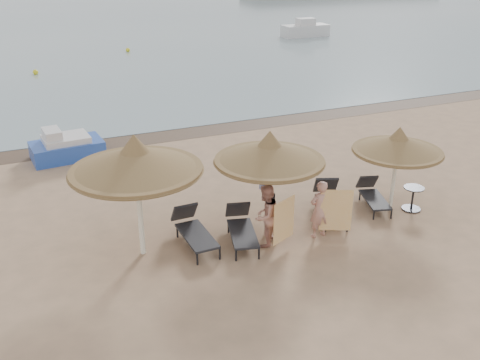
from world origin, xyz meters
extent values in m
plane|color=tan|center=(0.00, 0.00, 0.00)|extent=(160.00, 160.00, 0.00)
cube|color=brown|center=(0.00, 9.40, 0.00)|extent=(200.00, 1.60, 0.01)
cube|color=silver|center=(18.00, 30.00, 0.50)|extent=(4.00, 1.60, 1.00)
cube|color=silver|center=(18.00, 30.00, 1.25)|extent=(1.50, 1.00, 0.60)
cylinder|color=white|center=(-3.38, 0.70, 1.17)|extent=(0.13, 0.13, 2.34)
cone|color=olive|center=(-3.38, 0.70, 2.58)|extent=(3.23, 3.23, 0.61)
cone|color=olive|center=(-3.38, 0.70, 2.95)|extent=(0.78, 0.78, 0.50)
cylinder|color=olive|center=(-3.38, 0.70, 2.29)|extent=(3.17, 3.17, 0.11)
cylinder|color=white|center=(0.05, 0.48, 1.06)|extent=(0.12, 0.12, 2.12)
cone|color=olive|center=(0.05, 0.48, 2.34)|extent=(2.93, 2.93, 0.55)
cone|color=olive|center=(0.05, 0.48, 2.67)|extent=(0.71, 0.71, 0.45)
cylinder|color=olive|center=(0.05, 0.48, 2.08)|extent=(2.87, 2.87, 0.10)
cylinder|color=white|center=(4.00, 0.25, 0.94)|extent=(0.11, 0.11, 1.87)
cone|color=olive|center=(4.00, 0.25, 2.07)|extent=(2.59, 2.59, 0.49)
cone|color=olive|center=(4.00, 0.25, 2.36)|extent=(0.62, 0.62, 0.40)
cylinder|color=olive|center=(4.00, 0.25, 1.84)|extent=(2.53, 2.53, 0.09)
cylinder|color=black|center=(-2.29, -0.37, 0.15)|extent=(0.05, 0.05, 0.30)
cylinder|color=black|center=(-1.69, -0.35, 0.15)|extent=(0.05, 0.05, 0.30)
cylinder|color=black|center=(-2.34, 1.12, 0.15)|extent=(0.05, 0.05, 0.30)
cylinder|color=black|center=(-1.74, 1.14, 0.15)|extent=(0.05, 0.05, 0.30)
cube|color=black|center=(-2.02, 0.44, 0.33)|extent=(0.71, 1.62, 0.06)
cube|color=black|center=(-2.05, 1.38, 0.59)|extent=(0.68, 0.47, 0.61)
cylinder|color=black|center=(-1.35, -0.58, 0.14)|extent=(0.05, 0.05, 0.29)
cylinder|color=black|center=(-0.79, -0.73, 0.14)|extent=(0.05, 0.05, 0.29)
cylinder|color=black|center=(-0.98, 0.82, 0.14)|extent=(0.05, 0.05, 0.29)
cylinder|color=black|center=(-0.42, 0.68, 0.14)|extent=(0.05, 0.05, 0.29)
cube|color=black|center=(-0.87, 0.10, 0.32)|extent=(1.02, 1.67, 0.06)
cube|color=black|center=(-0.64, 0.98, 0.57)|extent=(0.73, 0.59, 0.59)
cylinder|color=black|center=(1.46, -0.19, 0.15)|extent=(0.05, 0.05, 0.31)
cylinder|color=black|center=(2.03, -0.42, 0.15)|extent=(0.05, 0.05, 0.31)
cylinder|color=black|center=(2.03, 1.24, 0.15)|extent=(0.05, 0.05, 0.31)
cylinder|color=black|center=(2.60, 1.01, 0.15)|extent=(0.05, 0.05, 0.31)
cube|color=black|center=(2.05, 0.46, 0.34)|extent=(1.24, 1.78, 0.07)
cube|color=black|center=(2.40, 1.36, 0.60)|extent=(0.80, 0.68, 0.62)
cylinder|color=black|center=(3.12, -0.12, 0.13)|extent=(0.05, 0.05, 0.26)
cylinder|color=black|center=(3.62, -0.28, 0.13)|extent=(0.05, 0.05, 0.26)
cylinder|color=black|center=(3.51, 1.12, 0.13)|extent=(0.05, 0.05, 0.26)
cylinder|color=black|center=(4.01, 0.96, 0.13)|extent=(0.05, 0.05, 0.26)
cube|color=black|center=(3.58, 0.46, 0.29)|extent=(0.97, 1.50, 0.06)
cube|color=black|center=(3.82, 1.24, 0.51)|extent=(0.67, 0.55, 0.53)
cylinder|color=black|center=(4.55, -0.03, 0.02)|extent=(0.56, 0.56, 0.04)
cylinder|color=black|center=(4.55, -0.03, 0.36)|extent=(0.06, 0.06, 0.67)
cylinder|color=black|center=(4.55, -0.03, 0.70)|extent=(0.60, 0.60, 0.03)
imported|color=tan|center=(-0.33, -0.14, 0.98)|extent=(1.08, 0.97, 1.96)
imported|color=tan|center=(1.17, -0.31, 0.94)|extent=(0.90, 0.62, 1.88)
cube|color=orange|center=(0.02, -0.49, 0.81)|extent=(0.77, 0.36, 1.17)
cube|color=orange|center=(1.52, -0.56, 0.82)|extent=(0.78, 0.37, 1.19)
cube|color=white|center=(0.05, 0.66, 1.43)|extent=(0.36, 0.17, 0.44)
cube|color=black|center=(0.05, 0.32, 1.04)|extent=(0.23, 0.12, 0.31)
cube|color=#274DB3|center=(-4.31, 8.38, 0.31)|extent=(2.64, 1.71, 0.63)
cube|color=silver|center=(-4.31, 8.38, 0.71)|extent=(1.71, 1.40, 0.29)
cube|color=silver|center=(-4.77, 8.34, 0.97)|extent=(0.66, 1.08, 0.40)
sphere|color=yellow|center=(-4.40, 23.53, 0.16)|extent=(0.32, 0.32, 0.32)
sphere|color=yellow|center=(2.40, 28.83, 0.16)|extent=(0.31, 0.31, 0.31)
camera|label=1|loc=(-5.75, -11.07, 7.20)|focal=40.00mm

